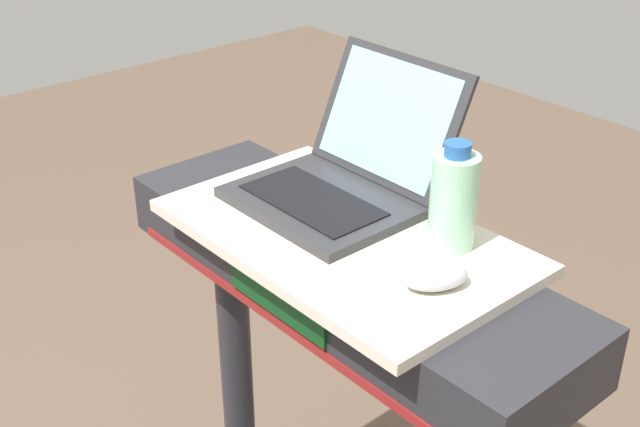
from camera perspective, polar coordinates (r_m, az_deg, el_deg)
desk_board at (r=1.39m, az=1.56°, el=-1.55°), size 0.62×0.37×0.02m
laptop at (r=1.47m, az=1.56°, el=2.75°), size 0.31×0.33×0.23m
computer_mouse at (r=1.24m, az=7.93°, el=-4.31°), size 0.10×0.12×0.03m
water_bottle at (r=1.32m, az=9.13°, el=0.95°), size 0.08×0.08×0.18m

